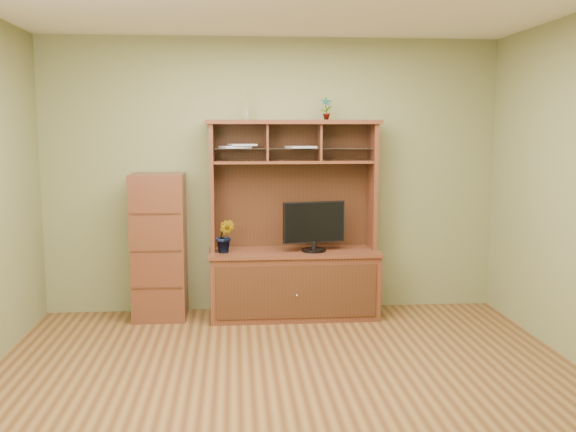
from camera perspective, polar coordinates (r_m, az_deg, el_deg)
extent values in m
cube|color=#503016|center=(4.74, 0.15, -14.89)|extent=(4.50, 4.00, 0.02)
cube|color=olive|center=(6.40, -1.39, 3.58)|extent=(4.50, 0.02, 2.70)
cube|color=olive|center=(2.42, 4.25, -3.33)|extent=(4.50, 0.02, 2.70)
cube|color=#411F12|center=(6.27, 0.53, -6.13)|extent=(1.60, 0.55, 0.62)
cube|color=#35190E|center=(6.00, 0.78, -6.77)|extent=(1.50, 0.01, 0.50)
sphere|color=silver|center=(6.00, 0.79, -7.09)|extent=(0.02, 0.02, 0.02)
cube|color=#411F12|center=(6.20, 0.53, -3.21)|extent=(1.64, 0.59, 0.03)
cube|color=#411F12|center=(6.19, -6.76, 2.69)|extent=(0.04, 0.35, 1.25)
cube|color=#411F12|center=(6.33, 7.51, 2.79)|extent=(0.04, 0.35, 1.25)
cube|color=#35190E|center=(6.38, 0.32, 2.89)|extent=(1.52, 0.02, 1.25)
cube|color=#411F12|center=(6.19, 0.46, 8.35)|extent=(1.66, 0.40, 0.04)
cube|color=#411F12|center=(6.20, 0.46, 4.84)|extent=(1.52, 0.32, 0.02)
cube|color=#411F12|center=(6.17, -1.90, 6.55)|extent=(0.02, 0.31, 0.35)
cube|color=#411F12|center=(6.22, 2.80, 6.56)|extent=(0.02, 0.31, 0.35)
cube|color=silver|center=(6.18, 0.47, 6.04)|extent=(1.50, 0.27, 0.01)
cylinder|color=black|center=(6.16, 2.31, -3.05)|extent=(0.23, 0.23, 0.02)
cylinder|color=black|center=(6.15, 2.31, -2.60)|extent=(0.05, 0.05, 0.07)
cube|color=black|center=(6.12, 2.32, -0.55)|extent=(0.60, 0.16, 0.39)
imported|color=#285E20|center=(6.09, -5.61, -1.78)|extent=(0.21, 0.18, 0.32)
imported|color=#325D20|center=(6.23, 3.40, 9.53)|extent=(0.12, 0.09, 0.22)
cylinder|color=silver|center=(6.17, -3.84, 9.01)|extent=(0.06, 0.06, 0.10)
cylinder|color=#9C794E|center=(6.17, -3.85, 10.37)|extent=(0.04, 0.04, 0.19)
cube|color=#B3B3B8|center=(6.17, -4.73, 6.14)|extent=(0.32, 0.29, 0.02)
cube|color=#B3B3B8|center=(6.17, -4.08, 6.33)|extent=(0.28, 0.24, 0.02)
cube|color=#B3B3B8|center=(6.20, 1.16, 6.16)|extent=(0.31, 0.27, 0.02)
cube|color=#411F12|center=(6.26, -11.39, -2.69)|extent=(0.50, 0.45, 1.40)
cube|color=#35190E|center=(6.11, -11.55, -6.29)|extent=(0.46, 0.01, 0.02)
cube|color=#35190E|center=(6.04, -11.64, -3.08)|extent=(0.46, 0.01, 0.01)
cube|color=#35190E|center=(5.98, -11.73, 0.21)|extent=(0.46, 0.01, 0.02)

